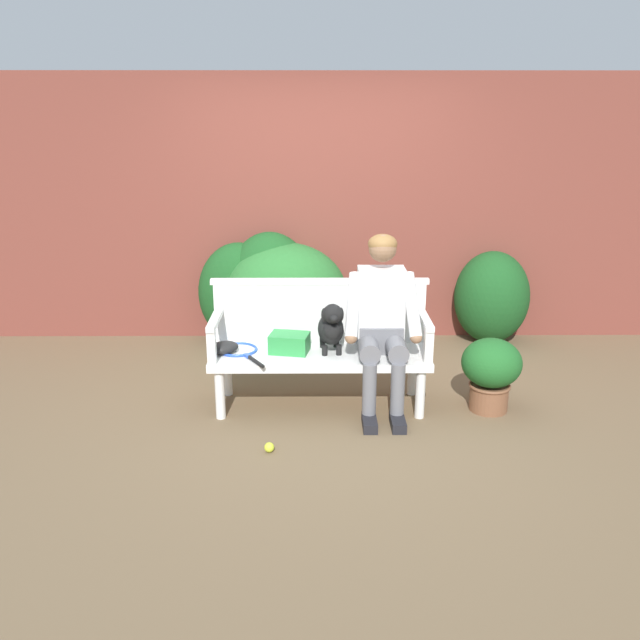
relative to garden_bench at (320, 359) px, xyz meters
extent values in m
plane|color=brown|center=(0.00, 0.00, -0.37)|extent=(40.00, 40.00, 0.00)
cube|color=brown|center=(0.00, 1.78, 0.86)|extent=(8.00, 0.30, 2.47)
ellipsoid|color=#194C1E|center=(-0.75, 1.45, 0.11)|extent=(0.78, 0.53, 0.97)
ellipsoid|color=#194C1E|center=(1.64, 1.46, 0.07)|extent=(0.70, 0.70, 0.88)
ellipsoid|color=#194C1E|center=(-0.46, 1.44, 0.16)|extent=(0.83, 0.63, 1.07)
ellipsoid|color=#286B2D|center=(-0.32, 1.37, 0.12)|extent=(1.16, 0.98, 0.98)
cube|color=white|center=(0.00, 0.00, 0.03)|extent=(1.61, 0.54, 0.06)
cylinder|color=white|center=(-0.72, -0.21, -0.19)|extent=(0.07, 0.07, 0.37)
cylinder|color=white|center=(0.72, -0.21, -0.19)|extent=(0.07, 0.07, 0.37)
cylinder|color=white|center=(-0.72, 0.21, -0.19)|extent=(0.07, 0.07, 0.37)
cylinder|color=white|center=(0.72, 0.21, -0.19)|extent=(0.07, 0.07, 0.37)
cube|color=white|center=(0.00, 0.24, 0.29)|extent=(1.61, 0.05, 0.46)
cube|color=white|center=(0.00, 0.24, 0.54)|extent=(1.65, 0.06, 0.04)
cube|color=white|center=(-0.76, -0.23, 0.18)|extent=(0.06, 0.06, 0.24)
cube|color=white|center=(-0.76, 0.00, 0.32)|extent=(0.06, 0.54, 0.04)
cube|color=white|center=(0.76, -0.23, 0.18)|extent=(0.06, 0.06, 0.24)
cube|color=white|center=(0.76, 0.00, 0.32)|extent=(0.06, 0.54, 0.04)
cube|color=black|center=(0.35, -0.37, -0.34)|extent=(0.10, 0.24, 0.07)
cylinder|color=slate|center=(0.35, -0.29, -0.11)|extent=(0.10, 0.10, 0.38)
cylinder|color=slate|center=(0.35, -0.12, 0.14)|extent=(0.15, 0.34, 0.15)
cube|color=black|center=(0.55, -0.37, -0.34)|extent=(0.10, 0.24, 0.07)
cylinder|color=slate|center=(0.55, -0.29, -0.11)|extent=(0.10, 0.10, 0.38)
cylinder|color=slate|center=(0.55, -0.12, 0.14)|extent=(0.15, 0.34, 0.15)
cube|color=slate|center=(0.45, 0.05, 0.16)|extent=(0.32, 0.24, 0.20)
cube|color=white|center=(0.45, 0.07, 0.42)|extent=(0.34, 0.22, 0.52)
cylinder|color=white|center=(0.24, -0.06, 0.44)|extent=(0.14, 0.35, 0.45)
sphere|color=#936B4C|center=(0.22, -0.19, 0.24)|extent=(0.09, 0.09, 0.09)
cylinder|color=white|center=(0.66, -0.06, 0.44)|extent=(0.14, 0.35, 0.45)
sphere|color=#936B4C|center=(0.68, -0.19, 0.24)|extent=(0.09, 0.09, 0.09)
sphere|color=#936B4C|center=(0.45, 0.05, 0.83)|extent=(0.20, 0.20, 0.20)
ellipsoid|color=olive|center=(0.45, 0.06, 0.86)|extent=(0.21, 0.21, 0.14)
cylinder|color=black|center=(0.03, -0.06, 0.09)|extent=(0.04, 0.04, 0.08)
cylinder|color=black|center=(0.14, -0.06, 0.09)|extent=(0.04, 0.04, 0.08)
cylinder|color=black|center=(0.02, 0.11, 0.09)|extent=(0.04, 0.04, 0.08)
cylinder|color=black|center=(0.12, 0.11, 0.09)|extent=(0.04, 0.04, 0.08)
ellipsoid|color=black|center=(0.08, 0.03, 0.23)|extent=(0.21, 0.30, 0.23)
sphere|color=black|center=(0.09, -0.07, 0.25)|extent=(0.13, 0.13, 0.13)
sphere|color=black|center=(0.09, -0.10, 0.38)|extent=(0.14, 0.14, 0.14)
ellipsoid|color=black|center=(0.09, -0.17, 0.37)|extent=(0.06, 0.09, 0.05)
ellipsoid|color=black|center=(0.03, -0.10, 0.38)|extent=(0.04, 0.04, 0.10)
ellipsoid|color=black|center=(0.15, -0.09, 0.38)|extent=(0.04, 0.04, 0.10)
sphere|color=black|center=(0.07, 0.16, 0.27)|extent=(0.07, 0.07, 0.07)
torus|color=blue|center=(-0.61, 0.03, 0.07)|extent=(0.40, 0.40, 0.02)
cylinder|color=silver|center=(-0.61, 0.03, 0.06)|extent=(0.25, 0.25, 0.00)
cube|color=blue|center=(-0.53, -0.11, 0.07)|extent=(0.07, 0.08, 0.02)
cylinder|color=black|center=(-0.45, -0.23, 0.07)|extent=(0.14, 0.20, 0.03)
ellipsoid|color=black|center=(-0.71, -0.02, 0.10)|extent=(0.28, 0.26, 0.09)
cube|color=#2D8E42|center=(-0.23, 0.01, 0.13)|extent=(0.31, 0.25, 0.14)
sphere|color=#CCDB33|center=(-0.34, -0.72, -0.34)|extent=(0.07, 0.07, 0.07)
cylinder|color=brown|center=(1.26, -0.08, -0.28)|extent=(0.28, 0.28, 0.19)
torus|color=brown|center=(1.26, -0.08, -0.18)|extent=(0.31, 0.31, 0.02)
ellipsoid|color=#1E5B23|center=(1.26, -0.08, 0.00)|extent=(0.44, 0.44, 0.36)
camera|label=1|loc=(-0.03, -4.61, 1.77)|focal=37.30mm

